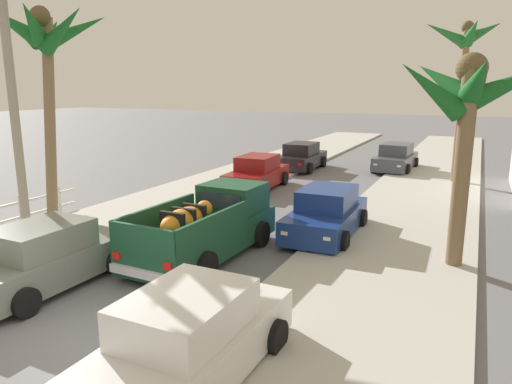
{
  "coord_description": "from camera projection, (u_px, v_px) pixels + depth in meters",
  "views": [
    {
      "loc": [
        6.53,
        -5.93,
        4.6
      ],
      "look_at": [
        -0.03,
        7.96,
        1.2
      ],
      "focal_mm": 33.08,
      "sensor_mm": 36.0,
      "label": 1
    }
  ],
  "objects": [
    {
      "name": "palm_tree_left_fore",
      "position": [
        463.0,
        48.0,
        21.8
      ],
      "size": [
        3.42,
        3.64,
        7.68
      ],
      "color": "#846B4C",
      "rests_on": "ground"
    },
    {
      "name": "palm_tree_right_fore",
      "position": [
        468.0,
        101.0,
        11.3
      ],
      "size": [
        3.75,
        3.44,
        5.43
      ],
      "color": "brown",
      "rests_on": "ground"
    },
    {
      "name": "car_left_mid",
      "position": [
        396.0,
        158.0,
        26.63
      ],
      "size": [
        2.17,
        4.32,
        1.54
      ],
      "color": "#474C56",
      "rests_on": "ground"
    },
    {
      "name": "car_right_mid",
      "position": [
        190.0,
        340.0,
        7.42
      ],
      "size": [
        2.08,
        4.29,
        1.54
      ],
      "color": "silver",
      "rests_on": "ground"
    },
    {
      "name": "car_left_near",
      "position": [
        326.0,
        214.0,
        14.87
      ],
      "size": [
        2.1,
        4.29,
        1.54
      ],
      "color": "navy",
      "rests_on": "ground"
    },
    {
      "name": "utility_pole",
      "position": [
        13.0,
        96.0,
        13.55
      ],
      "size": [
        1.8,
        0.26,
        8.29
      ],
      "color": "#9E9384",
      "rests_on": "ground"
    },
    {
      "name": "sidewalk_left",
      "position": [
        205.0,
        190.0,
        21.42
      ],
      "size": [
        4.6,
        60.0,
        0.12
      ],
      "primitive_type": "cube",
      "color": "beige",
      "rests_on": "ground"
    },
    {
      "name": "car_left_far",
      "position": [
        302.0,
        157.0,
        27.01
      ],
      "size": [
        2.06,
        4.28,
        1.54
      ],
      "color": "black",
      "rests_on": "ground"
    },
    {
      "name": "sidewalk_right",
      "position": [
        412.0,
        212.0,
        17.65
      ],
      "size": [
        4.6,
        60.0,
        0.12
      ],
      "primitive_type": "cube",
      "color": "beige",
      "rests_on": "ground"
    },
    {
      "name": "ground_plane",
      "position": [
        79.0,
        336.0,
        8.95
      ],
      "size": [
        160.0,
        160.0,
        0.0
      ],
      "primitive_type": "plane",
      "color": "slate"
    },
    {
      "name": "curb_left",
      "position": [
        222.0,
        192.0,
        21.04
      ],
      "size": [
        0.16,
        60.0,
        0.1
      ],
      "primitive_type": "cube",
      "color": "silver",
      "rests_on": "ground"
    },
    {
      "name": "pickup_truck",
      "position": [
        207.0,
        227.0,
        13.09
      ],
      "size": [
        2.37,
        5.28,
        1.8
      ],
      "color": "#19472D",
      "rests_on": "ground"
    },
    {
      "name": "palm_tree_left_mid",
      "position": [
        46.0,
        45.0,
        14.97
      ],
      "size": [
        3.71,
        3.69,
        7.17
      ],
      "color": "#846B4C",
      "rests_on": "ground"
    },
    {
      "name": "car_right_near",
      "position": [
        45.0,
        258.0,
        11.03
      ],
      "size": [
        2.11,
        4.3,
        1.54
      ],
      "color": "slate",
      "rests_on": "ground"
    },
    {
      "name": "car_right_far",
      "position": [
        257.0,
        173.0,
        21.89
      ],
      "size": [
        2.19,
        4.33,
        1.54
      ],
      "color": "maroon",
      "rests_on": "ground"
    },
    {
      "name": "curb_right",
      "position": [
        387.0,
        209.0,
        18.03
      ],
      "size": [
        0.16,
        60.0,
        0.1
      ],
      "primitive_type": "cube",
      "color": "silver",
      "rests_on": "ground"
    }
  ]
}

